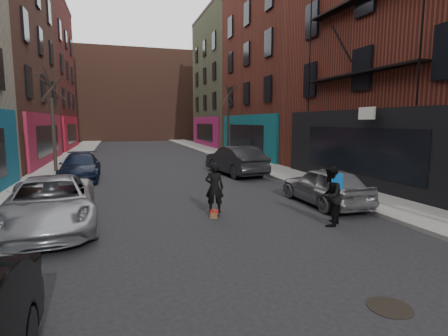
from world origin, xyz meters
TOP-DOWN VIEW (x-y plane):
  - ground at (0.00, 0.00)m, footprint 160.00×160.00m
  - sidewalk_left at (-6.25, 30.00)m, footprint 2.50×84.00m
  - sidewalk_right at (6.25, 30.00)m, footprint 2.50×84.00m
  - buildings_right at (13.50, 16.00)m, footprint 12.00×56.00m
  - building_far at (0.00, 56.00)m, footprint 40.00×10.00m
  - tree_left_far at (-6.20, 18.00)m, footprint 2.00×2.00m
  - tree_right_far at (6.20, 24.00)m, footprint 2.00×2.00m
  - parked_left_far at (-4.60, 6.51)m, footprint 2.79×5.31m
  - parked_left_end at (-4.60, 15.07)m, footprint 1.93×4.63m
  - parked_right_far at (4.31, 6.69)m, footprint 1.63×4.05m
  - parked_right_end at (3.56, 14.41)m, footprint 2.33×5.07m
  - skateboard at (0.13, 6.44)m, footprint 0.48×0.83m
  - skateboarder at (0.13, 6.44)m, footprint 0.68×0.56m
  - pedestrian at (3.00, 4.42)m, footprint 1.05×1.04m
  - manhole at (1.33, 0.24)m, footprint 0.85×0.85m

SIDE VIEW (x-z plane):
  - ground at x=0.00m, z-range 0.00..0.00m
  - manhole at x=1.33m, z-range 0.00..0.01m
  - skateboard at x=0.13m, z-range 0.00..0.10m
  - sidewalk_left at x=-6.25m, z-range 0.00..0.13m
  - sidewalk_right at x=6.25m, z-range 0.00..0.13m
  - parked_left_end at x=-4.60m, z-range 0.00..1.34m
  - parked_right_far at x=4.31m, z-range 0.00..1.38m
  - parked_left_far at x=-4.60m, z-range 0.00..1.43m
  - parked_right_end at x=3.56m, z-range 0.00..1.61m
  - pedestrian at x=3.00m, z-range 0.01..1.72m
  - skateboarder at x=0.13m, z-range 0.10..1.70m
  - tree_left_far at x=-6.20m, z-range 0.13..6.63m
  - tree_right_far at x=6.20m, z-range 0.13..6.93m
  - building_far at x=0.00m, z-range 0.00..14.00m
  - buildings_right at x=13.50m, z-range 0.00..16.00m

